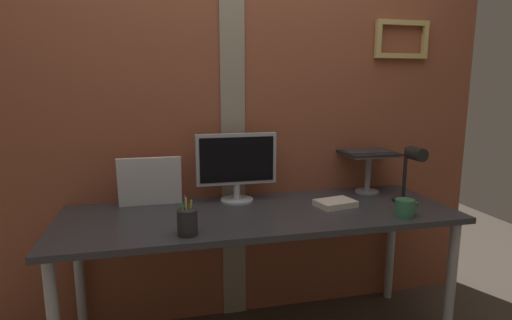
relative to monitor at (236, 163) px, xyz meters
name	(u,v)px	position (x,y,z in m)	size (l,w,h in m)	color
brick_wall_back	(229,98)	(-0.01, 0.18, 0.34)	(3.12, 0.16, 2.60)	brown
desk	(261,225)	(0.08, -0.22, -0.29)	(1.99, 0.68, 0.74)	#333338
monitor	(236,163)	(0.00, 0.00, 0.00)	(0.44, 0.18, 0.38)	#ADB2B7
laptop_stand	(368,167)	(0.79, 0.00, -0.06)	(0.28, 0.22, 0.23)	gray
laptop	(364,144)	(0.79, 0.07, 0.07)	(0.31, 0.31, 0.20)	black
whiteboard_panel	(150,182)	(-0.46, 0.02, -0.08)	(0.33, 0.02, 0.27)	white
desk_lamp	(411,169)	(0.89, -0.27, -0.02)	(0.12, 0.20, 0.32)	black
pen_cup	(187,222)	(-0.30, -0.46, -0.16)	(0.09, 0.09, 0.17)	#262628
coffee_mug	(405,208)	(0.75, -0.46, -0.17)	(0.13, 0.09, 0.09)	#33724C
paper_clutter_stack	(335,203)	(0.49, -0.22, -0.20)	(0.20, 0.14, 0.03)	silver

